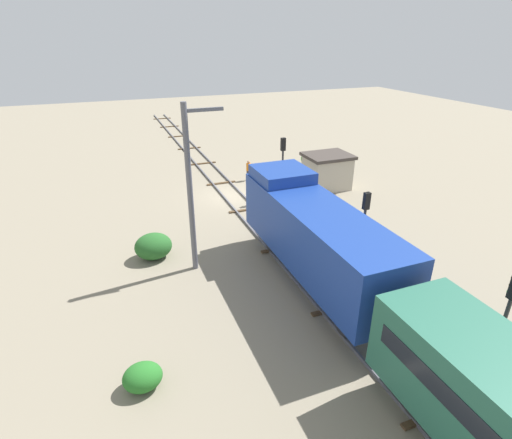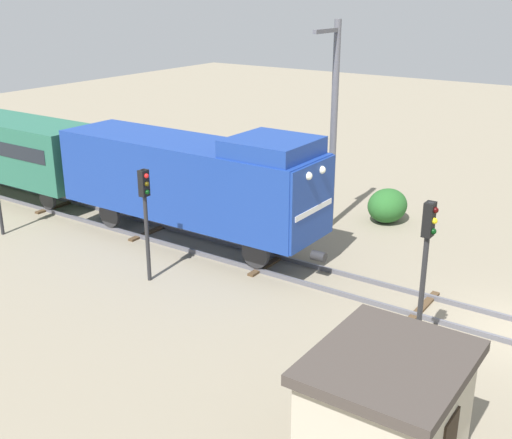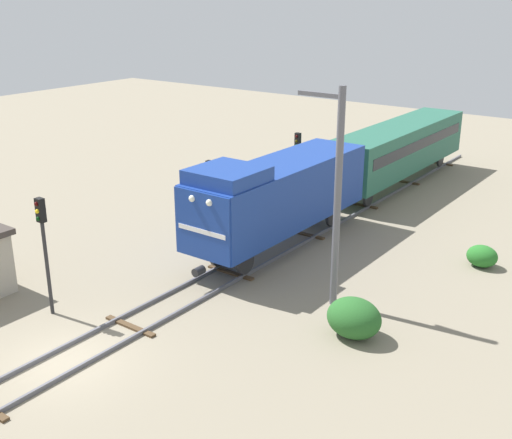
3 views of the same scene
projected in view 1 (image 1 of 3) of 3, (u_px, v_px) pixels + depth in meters
name	position (u px, v px, depth m)	size (l,w,h in m)	color
ground_plane	(232.00, 196.00, 30.22)	(105.95, 105.95, 0.00)	gray
railway_track	(232.00, 195.00, 30.19)	(2.40, 70.63, 0.16)	#595960
locomotive	(314.00, 232.00, 18.59)	(2.90, 11.60, 4.60)	navy
traffic_signal_near	(283.00, 158.00, 28.29)	(0.32, 0.34, 4.60)	#262628
traffic_signal_mid	(365.00, 214.00, 20.41)	(0.32, 0.34, 3.97)	#262628
traffic_signal_far	(509.00, 305.00, 13.68)	(0.32, 0.34, 3.92)	#262628
worker_near_track	(249.00, 169.00, 33.06)	(0.38, 0.38, 1.70)	#262B38
catenary_mast	(191.00, 187.00, 19.09)	(1.94, 0.28, 8.48)	#595960
relay_hut	(327.00, 171.00, 31.26)	(3.50, 2.90, 2.74)	#B2A893
bush_near	(153.00, 246.00, 21.57)	(2.00, 1.63, 1.45)	#265E26
bush_mid	(143.00, 377.00, 13.66)	(1.36, 1.11, 0.99)	#266E26
bush_far	(309.00, 158.00, 37.29)	(1.59, 1.30, 1.16)	#318B26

